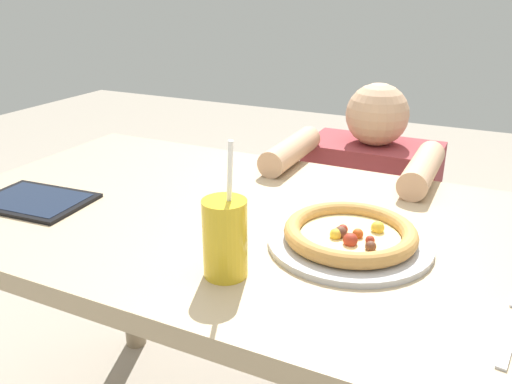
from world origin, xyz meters
The scene contains 5 objects.
dining_table centered at (0.00, 0.00, 0.64)m, with size 1.37×0.78×0.75m.
pizza_near centered at (0.24, -0.04, 0.77)m, with size 0.31×0.31×0.04m.
drink_cup_colored centered at (0.08, -0.23, 0.82)m, with size 0.07×0.07×0.24m.
tablet centered at (-0.46, -0.14, 0.75)m, with size 0.25×0.19×0.01m.
diner_seated centered at (0.13, 0.59, 0.42)m, with size 0.42×0.52×0.94m.
Camera 1 is at (0.46, -0.90, 1.21)m, focal length 36.92 mm.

